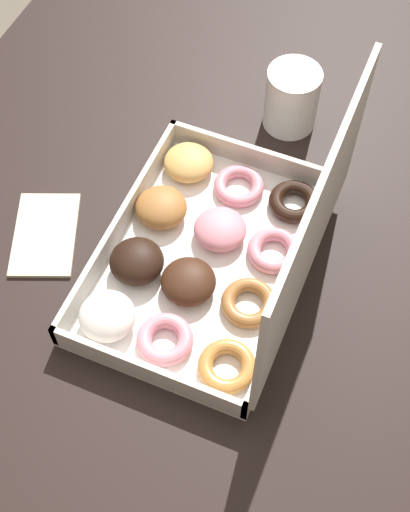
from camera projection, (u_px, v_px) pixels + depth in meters
ground_plane at (199, 401)px, 1.65m from camera, size 8.00×8.00×0.00m
dining_table at (196, 256)px, 1.11m from camera, size 1.26×0.95×0.72m
donut_box at (216, 251)px, 0.96m from camera, size 0.39×0.28×0.29m
coffee_mug at (292, 98)px, 1.10m from camera, size 0.08×0.08×0.10m
paper_napkin at (45, 234)px, 1.03m from camera, size 0.17×0.14×0.01m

